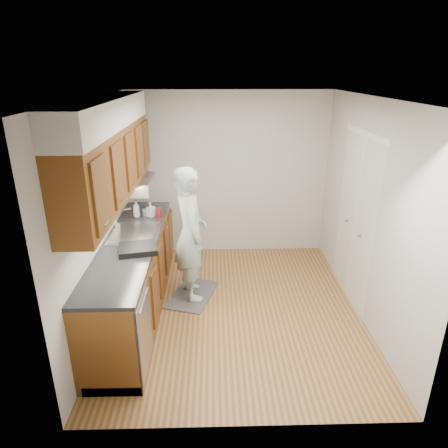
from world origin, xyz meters
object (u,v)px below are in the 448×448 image
object	(u,v)px
soda_can	(159,212)
dish_rack	(138,249)
person	(190,226)
steel_can	(145,213)
soap_bottle_b	(151,209)
soap_bottle_a	(136,209)

from	to	relation	value
soda_can	dish_rack	world-z (taller)	soda_can
soda_can	dish_rack	distance (m)	1.07
person	steel_can	size ratio (longest dim) A/B	17.66
person	soap_bottle_b	xyz separation A→B (m)	(-0.54, 0.45, 0.06)
person	dish_rack	bearing A→B (deg)	124.95
soap_bottle_b	dish_rack	distance (m)	1.09
dish_rack	soda_can	bearing A→B (deg)	73.04
soap_bottle_a	soap_bottle_b	distance (m)	0.19
person	steel_can	world-z (taller)	person
soap_bottle_a	steel_can	world-z (taller)	soap_bottle_a
steel_can	dish_rack	bearing A→B (deg)	-84.92
soap_bottle_b	soda_can	distance (m)	0.12
person	soap_bottle_a	bearing A→B (deg)	43.57
dish_rack	soap_bottle_b	bearing A→B (deg)	78.95
person	dish_rack	distance (m)	0.83
steel_can	dish_rack	size ratio (longest dim) A/B	0.28
soap_bottle_b	dish_rack	xyz separation A→B (m)	(0.02, -1.09, -0.07)
person	dish_rack	xyz separation A→B (m)	(-0.53, -0.64, -0.01)
person	soap_bottle_a	world-z (taller)	person
soap_bottle_a	person	bearing A→B (deg)	-30.97
person	soda_can	xyz separation A→B (m)	(-0.43, 0.42, 0.03)
person	soap_bottle_a	distance (m)	0.85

